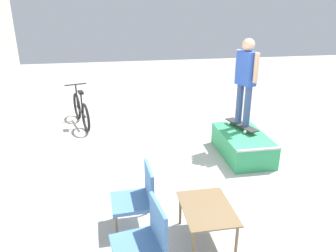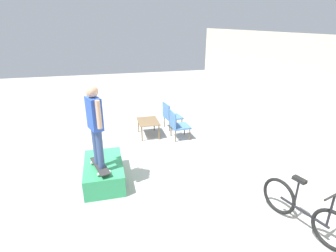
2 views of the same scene
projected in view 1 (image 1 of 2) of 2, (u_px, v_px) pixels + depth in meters
name	position (u px, v px, depth m)	size (l,w,h in m)	color
ground_plane	(233.00, 186.00, 5.33)	(24.00, 24.00, 0.00)	#A8A8A3
skate_ramp_box	(243.00, 145.00, 6.32)	(1.44, 0.81, 0.47)	#339E60
skateboard_on_ramp	(242.00, 125.00, 6.46)	(0.86, 0.42, 0.07)	#2D2D2D
person_skater	(246.00, 76.00, 6.10)	(0.54, 0.32, 1.65)	#384C7A
coffee_table	(207.00, 212.00, 4.00)	(0.83, 0.61, 0.48)	brown
patio_chair_left	(145.00, 238.00, 3.48)	(0.60, 0.60, 0.86)	brown
patio_chair_right	(138.00, 195.00, 4.24)	(0.55, 0.55, 0.86)	brown
bicycle	(81.00, 111.00, 7.84)	(1.59, 0.61, 0.93)	black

